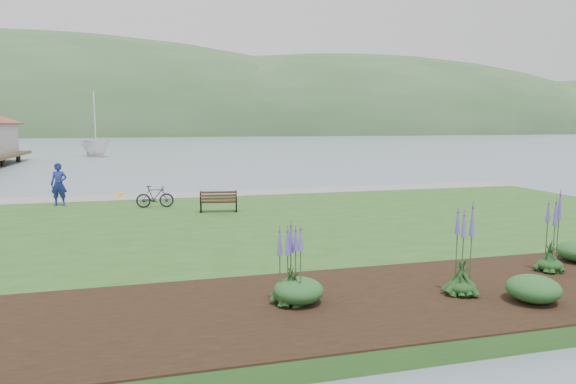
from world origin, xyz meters
name	(u,v)px	position (x,y,z in m)	size (l,w,h in m)	color
ground	(240,228)	(0.00, 0.00, 0.00)	(600.00, 600.00, 0.00)	slate
lawn	(250,234)	(0.00, -2.00, 0.20)	(34.00, 20.00, 0.40)	#27531D
shoreline_path	(217,194)	(0.00, 6.90, 0.42)	(34.00, 2.20, 0.03)	gray
garden_bed	(458,291)	(3.00, -9.80, 0.42)	(24.00, 4.40, 0.04)	black
far_hillside	(214,135)	(20.00, 170.00, 0.00)	(580.00, 80.00, 38.00)	#325630
park_bench	(219,201)	(-0.62, 1.52, 0.85)	(1.54, 0.81, 0.91)	black
person	(59,181)	(-7.13, 5.02, 1.50)	(0.80, 0.55, 2.21)	navy
bicycle_b	(155,197)	(-3.10, 3.37, 0.87)	(1.57, 0.45, 0.95)	black
sailboat	(97,157)	(-9.47, 47.31, 0.00)	(9.49, 9.66, 25.01)	silver
pannier	(120,195)	(-4.70, 6.82, 0.54)	(0.16, 0.25, 0.27)	yellow
echium_0	(463,258)	(2.91, -10.04, 1.22)	(0.62, 0.62, 2.06)	#143613
echium_1	(551,238)	(5.95, -9.12, 1.24)	(0.62, 0.62, 2.13)	#143613
echium_4	(290,264)	(-0.68, -9.66, 1.23)	(0.62, 0.62, 1.88)	#143613
shrub_0	(298,291)	(-0.51, -9.66, 0.69)	(1.00, 1.00, 0.50)	#1E4C21
shrub_1	(533,289)	(4.03, -10.81, 0.70)	(1.05, 1.05, 0.52)	#1E4C21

